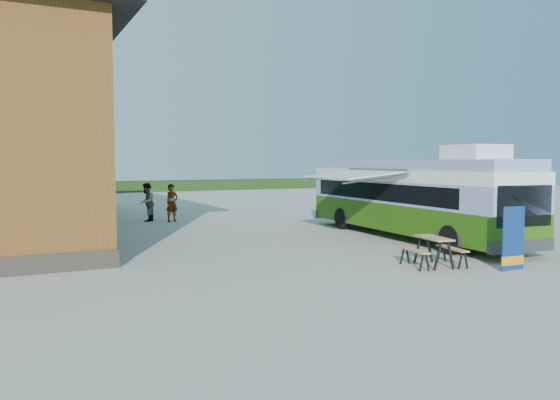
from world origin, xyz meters
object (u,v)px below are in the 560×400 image
bus (409,195)px  person_a (172,203)px  picnic_table (434,245)px  slurry_tanker (79,186)px  banner (513,245)px  person_b (147,202)px

bus → person_a: (-6.47, 9.51, -0.72)m
picnic_table → person_a: (-3.37, 14.25, 0.29)m
bus → slurry_tanker: bearing=119.7°
slurry_tanker → banner: bearing=-71.3°
picnic_table → person_a: size_ratio=0.91×
bus → person_a: bus is taller
person_b → banner: bearing=49.4°
person_a → slurry_tanker: slurry_tanker is taller
picnic_table → slurry_tanker: (-6.43, 24.50, 0.75)m
person_b → slurry_tanker: (-1.98, 9.65, 0.43)m
slurry_tanker → person_b: bearing=-76.6°
person_a → slurry_tanker: size_ratio=0.28×
bus → slurry_tanker: bus is taller
person_a → person_b: size_ratio=0.97×
person_b → picnic_table: bearing=46.1°
bus → slurry_tanker: (-9.52, 19.76, -0.26)m
banner → slurry_tanker: (-7.87, 25.89, 0.66)m
banner → picnic_table: size_ratio=1.04×
banner → person_a: 16.37m
bus → picnic_table: (-3.09, -4.75, -1.01)m
banner → person_a: person_a is taller
banner → slurry_tanker: size_ratio=0.27×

